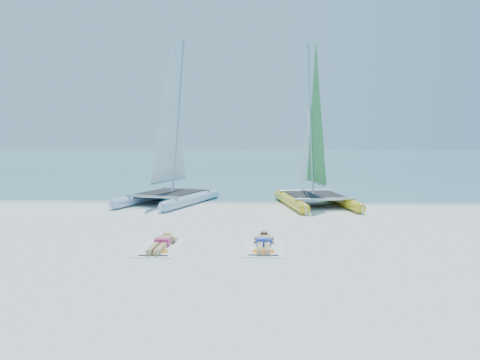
% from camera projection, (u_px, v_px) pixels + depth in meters
% --- Properties ---
extents(ground, '(140.00, 140.00, 0.00)m').
position_uv_depth(ground, '(261.00, 224.00, 14.97)').
color(ground, white).
rests_on(ground, ground).
extents(sea, '(140.00, 115.00, 0.01)m').
position_uv_depth(sea, '(266.00, 156.00, 77.63)').
color(sea, '#72BEBC').
rests_on(sea, ground).
extents(wet_sand_strip, '(140.00, 1.40, 0.01)m').
position_uv_depth(wet_sand_strip, '(263.00, 202.00, 20.44)').
color(wet_sand_strip, silver).
rests_on(wet_sand_strip, ground).
extents(catamaran_blue, '(4.05, 5.92, 7.38)m').
position_uv_depth(catamaran_blue, '(170.00, 152.00, 19.92)').
color(catamaran_blue, '#A6BFDA').
rests_on(catamaran_blue, ground).
extents(catamaran_yellow, '(3.39, 5.75, 7.14)m').
position_uv_depth(catamaran_yellow, '(312.00, 151.00, 19.64)').
color(catamaran_yellow, yellow).
rests_on(catamaran_yellow, ground).
extents(towel_a, '(1.00, 1.85, 0.02)m').
position_uv_depth(towel_a, '(160.00, 249.00, 11.61)').
color(towel_a, white).
rests_on(towel_a, ground).
extents(sunbather_a, '(0.37, 1.73, 0.26)m').
position_uv_depth(sunbather_a, '(162.00, 243.00, 11.79)').
color(sunbather_a, tan).
rests_on(sunbather_a, towel_a).
extents(towel_b, '(1.00, 1.85, 0.02)m').
position_uv_depth(towel_b, '(264.00, 248.00, 11.64)').
color(towel_b, white).
rests_on(towel_b, ground).
extents(sunbather_b, '(0.37, 1.73, 0.26)m').
position_uv_depth(sunbather_b, '(264.00, 242.00, 11.82)').
color(sunbather_b, tan).
rests_on(sunbather_b, towel_b).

